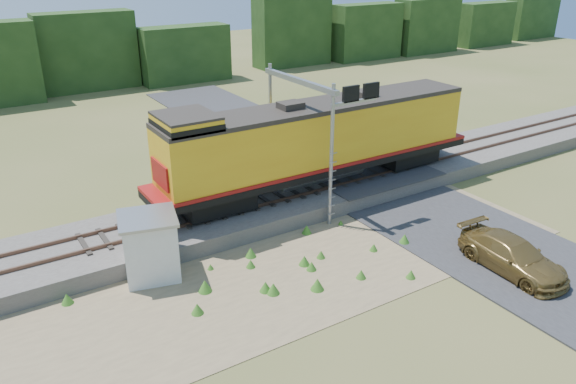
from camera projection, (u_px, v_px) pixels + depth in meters
ground at (333, 264)px, 24.36m from camera, size 140.00×140.00×0.00m
ballast at (264, 206)px, 28.84m from camera, size 70.00×5.00×0.80m
rails at (264, 198)px, 28.65m from camera, size 70.00×1.54×0.16m
dirt_shoulder at (288, 271)px, 23.76m from camera, size 26.00×8.00×0.03m
road at (436, 218)px, 28.33m from camera, size 7.00×66.00×0.86m
tree_line_north at (92, 59)px, 52.57m from camera, size 130.00×3.00×6.50m
weed_clumps at (262, 287)px, 22.72m from camera, size 15.00×6.20×0.56m
locomotive at (317, 141)px, 29.25m from camera, size 18.99×2.90×4.90m
shed at (150, 246)px, 22.96m from camera, size 2.80×2.80×2.73m
signal_gantry at (313, 110)px, 27.61m from camera, size 2.79×6.20×7.03m
car at (512, 256)px, 23.58m from camera, size 2.23×5.02×1.43m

